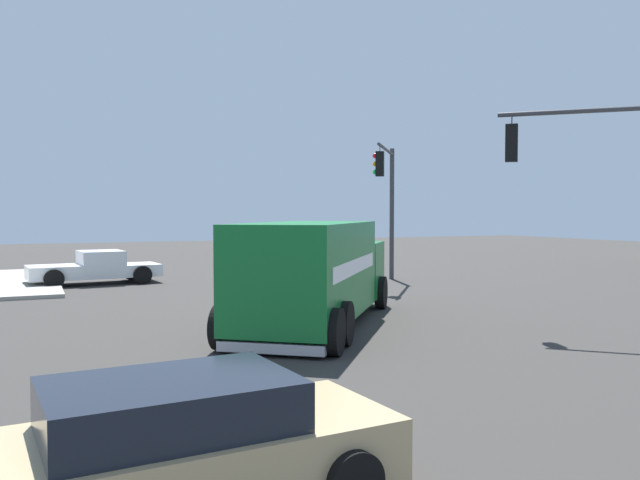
% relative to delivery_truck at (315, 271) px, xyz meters
% --- Properties ---
extents(ground_plane, '(100.00, 100.00, 0.00)m').
position_rel_delivery_truck_xyz_m(ground_plane, '(-2.11, 0.82, -1.43)').
color(ground_plane, '#33302D').
extents(delivery_truck, '(8.13, 7.10, 2.72)m').
position_rel_delivery_truck_xyz_m(delivery_truck, '(0.00, 0.00, 0.00)').
color(delivery_truck, '#146B2D').
rests_on(delivery_truck, ground).
extents(traffic_light_primary, '(3.64, 2.80, 5.81)m').
position_rel_delivery_truck_xyz_m(traffic_light_primary, '(-8.44, 7.08, 2.41)').
color(traffic_light_primary, '#38383D').
rests_on(traffic_light_primary, ground).
extents(traffic_light_secondary, '(3.52, 3.68, 5.57)m').
position_rel_delivery_truck_xyz_m(traffic_light_secondary, '(4.23, 6.58, 2.43)').
color(traffic_light_secondary, '#38383D').
rests_on(traffic_light_secondary, sidewalk_corner_far).
extents(pickup_white, '(2.64, 5.36, 1.38)m').
position_rel_delivery_truck_xyz_m(pickup_white, '(-12.89, -4.29, -0.71)').
color(pickup_white, white).
rests_on(pickup_white, ground).
extents(sedan_tan, '(2.31, 4.43, 1.31)m').
position_rel_delivery_truck_xyz_m(sedan_tan, '(8.93, -5.40, -0.81)').
color(sedan_tan, tan).
rests_on(sedan_tan, ground).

